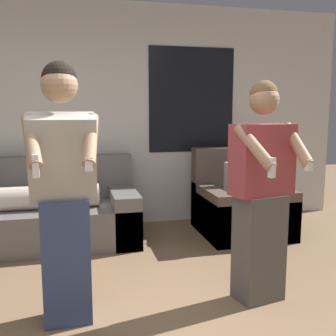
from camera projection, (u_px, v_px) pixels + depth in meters
wall_back at (96, 116)px, 4.73m from camera, size 6.41×0.07×2.70m
couch at (51, 214)px, 4.27m from camera, size 1.83×0.98×0.90m
armchair at (240, 205)px, 4.59m from camera, size 0.95×0.95×0.97m
person_left at (64, 194)px, 2.55m from camera, size 0.48×0.51×1.73m
person_right at (261, 193)px, 2.89m from camera, size 0.51×0.52×1.64m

